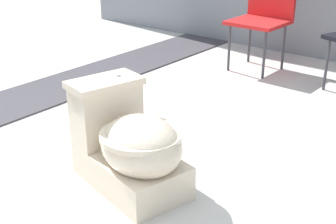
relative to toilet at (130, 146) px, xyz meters
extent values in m
plane|color=beige|center=(-0.09, -0.10, -0.22)|extent=(14.00, 14.00, 0.00)
cube|color=#423F44|center=(-1.41, 0.40, -0.21)|extent=(0.56, 8.00, 0.01)
cube|color=beige|center=(0.00, 0.00, -0.14)|extent=(0.66, 0.47, 0.17)
ellipsoid|color=beige|center=(0.09, -0.02, 0.04)|extent=(0.51, 0.45, 0.28)
cylinder|color=beige|center=(0.09, -0.02, 0.10)|extent=(0.47, 0.47, 0.03)
cube|color=beige|center=(-0.21, 0.05, 0.10)|extent=(0.25, 0.37, 0.30)
cube|color=beige|center=(-0.21, 0.05, 0.27)|extent=(0.28, 0.40, 0.04)
cylinder|color=silver|center=(-0.19, 0.13, 0.29)|extent=(0.02, 0.02, 0.01)
cube|color=red|center=(-0.44, 2.08, 0.20)|extent=(0.45, 0.45, 0.03)
cylinder|color=#38383D|center=(-0.28, 1.91, -0.02)|extent=(0.02, 0.02, 0.40)
cylinder|color=#38383D|center=(-0.62, 1.92, -0.02)|extent=(0.02, 0.02, 0.40)
cylinder|color=#38383D|center=(-0.27, 2.25, -0.02)|extent=(0.02, 0.02, 0.40)
cylinder|color=#38383D|center=(-0.61, 2.26, -0.02)|extent=(0.02, 0.02, 0.40)
cylinder|color=#38383D|center=(0.22, 1.96, -0.02)|extent=(0.02, 0.02, 0.40)
camera|label=1|loc=(1.41, -1.48, 1.04)|focal=50.00mm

